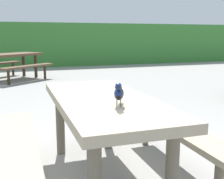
{
  "coord_description": "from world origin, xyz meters",
  "views": [
    {
      "loc": [
        -0.5,
        -2.04,
        1.25
      ],
      "look_at": [
        0.24,
        0.03,
        0.84
      ],
      "focal_mm": 46.7,
      "sensor_mm": 36.0,
      "label": 1
    }
  ],
  "objects": [
    {
      "name": "bird_grackle",
      "position": [
        0.23,
        -0.12,
        0.84
      ],
      "size": [
        0.15,
        0.27,
        0.18
      ],
      "color": "black",
      "rests_on": "picnic_table_foreground"
    },
    {
      "name": "hedge_wall",
      "position": [
        0.0,
        10.37,
        0.88
      ],
      "size": [
        28.0,
        1.37,
        1.75
      ],
      "primitive_type": "cube",
      "color": "#387A33",
      "rests_on": "ground"
    },
    {
      "name": "picnic_table_foreground",
      "position": [
        0.23,
        0.23,
        0.56
      ],
      "size": [
        1.71,
        1.81,
        0.74
      ],
      "color": "gray",
      "rests_on": "ground"
    },
    {
      "name": "picnic_table_mid_left",
      "position": [
        -0.47,
        6.75,
        0.56
      ],
      "size": [
        2.38,
        2.38,
        0.74
      ],
      "color": "brown",
      "rests_on": "ground"
    }
  ]
}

